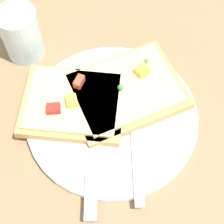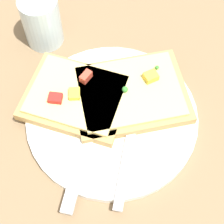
% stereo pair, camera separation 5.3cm
% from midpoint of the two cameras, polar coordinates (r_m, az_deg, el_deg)
% --- Properties ---
extents(ground_plane, '(4.00, 4.00, 0.00)m').
position_cam_midpoint_polar(ground_plane, '(0.55, -2.75, -1.35)').
color(ground_plane, '#7F6647').
extents(plate, '(0.25, 0.25, 0.01)m').
position_cam_midpoint_polar(plate, '(0.54, -2.78, -1.06)').
color(plate, white).
rests_on(plate, ground).
extents(fork, '(0.23, 0.04, 0.01)m').
position_cam_midpoint_polar(fork, '(0.53, 0.59, -1.41)').
color(fork, silver).
rests_on(fork, plate).
extents(knife, '(0.22, 0.03, 0.01)m').
position_cam_midpoint_polar(knife, '(0.51, -5.96, -6.40)').
color(knife, silver).
rests_on(knife, plate).
extents(pizza_slice_main, '(0.19, 0.20, 0.03)m').
position_cam_midpoint_polar(pizza_slice_main, '(0.55, -0.71, 3.02)').
color(pizza_slice_main, tan).
rests_on(pizza_slice_main, plate).
extents(pizza_slice_corner, '(0.12, 0.15, 0.03)m').
position_cam_midpoint_polar(pizza_slice_corner, '(0.54, -8.74, 1.07)').
color(pizza_slice_corner, tan).
rests_on(pizza_slice_corner, plate).
extents(crumb_scatter, '(0.07, 0.02, 0.01)m').
position_cam_midpoint_polar(crumb_scatter, '(0.54, -9.72, -1.59)').
color(crumb_scatter, tan).
rests_on(crumb_scatter, plate).
extents(drinking_glass, '(0.06, 0.06, 0.09)m').
position_cam_midpoint_polar(drinking_glass, '(0.60, -16.18, 11.17)').
color(drinking_glass, silver).
rests_on(drinking_glass, ground).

